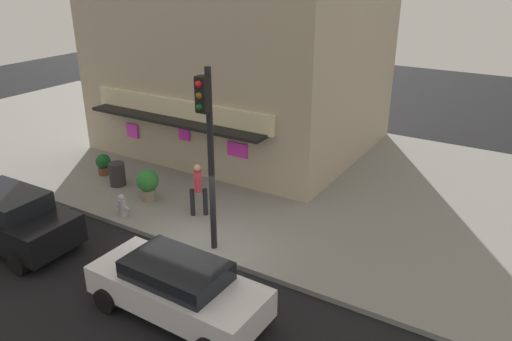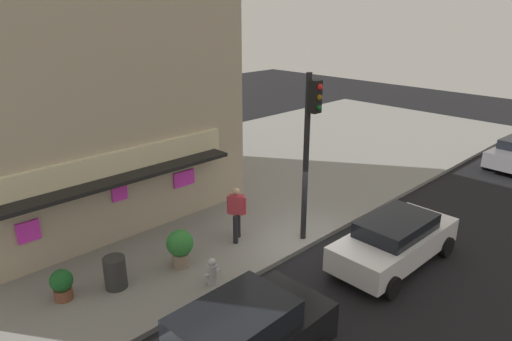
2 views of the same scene
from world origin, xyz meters
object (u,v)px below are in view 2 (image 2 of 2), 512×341
(trash_can, at_px, (115,273))
(potted_plant_by_doorway, at_px, (62,284))
(traffic_light, at_px, (309,138))
(pedestrian, at_px, (237,211))
(fire_hydrant, at_px, (212,271))
(parked_car_white, at_px, (395,240))
(potted_plant_by_window, at_px, (180,246))

(trash_can, distance_m, potted_plant_by_doorway, 1.33)
(potted_plant_by_doorway, bearing_deg, traffic_light, -18.22)
(pedestrian, bearing_deg, fire_hydrant, -147.55)
(fire_hydrant, xyz_separation_m, pedestrian, (2.15, 1.37, 0.65))
(trash_can, relative_size, potted_plant_by_doorway, 1.06)
(fire_hydrant, distance_m, parked_car_white, 5.49)
(pedestrian, height_order, potted_plant_by_window, pedestrian)
(traffic_light, bearing_deg, parked_car_white, -70.71)
(fire_hydrant, bearing_deg, traffic_light, -2.28)
(traffic_light, relative_size, potted_plant_by_window, 4.69)
(pedestrian, distance_m, potted_plant_by_window, 2.26)
(trash_can, distance_m, potted_plant_by_window, 1.92)
(potted_plant_by_doorway, distance_m, potted_plant_by_window, 3.23)
(pedestrian, bearing_deg, trash_can, 175.59)
(traffic_light, height_order, potted_plant_by_window, traffic_light)
(traffic_light, bearing_deg, potted_plant_by_doorway, 161.78)
(trash_can, bearing_deg, traffic_light, -17.71)
(trash_can, distance_m, pedestrian, 4.16)
(traffic_light, distance_m, pedestrian, 3.28)
(trash_can, bearing_deg, parked_car_white, -33.90)
(potted_plant_by_doorway, xyz_separation_m, parked_car_white, (7.91, -4.95, 0.18))
(traffic_light, distance_m, trash_can, 6.73)
(parked_car_white, bearing_deg, potted_plant_by_window, 139.16)
(traffic_light, xyz_separation_m, pedestrian, (-1.64, 1.52, -2.41))
(pedestrian, relative_size, parked_car_white, 0.40)
(potted_plant_by_doorway, bearing_deg, fire_hydrant, -33.89)
(potted_plant_by_doorway, height_order, potted_plant_by_window, potted_plant_by_window)
(traffic_light, xyz_separation_m, potted_plant_by_window, (-3.86, 1.49, -2.77))
(trash_can, height_order, potted_plant_by_window, potted_plant_by_window)
(traffic_light, xyz_separation_m, potted_plant_by_doorway, (-6.99, 2.30, -2.98))
(pedestrian, height_order, parked_car_white, pedestrian)
(trash_can, height_order, pedestrian, pedestrian)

